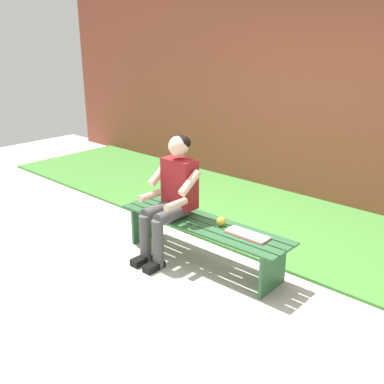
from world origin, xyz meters
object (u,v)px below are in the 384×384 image
at_px(person_seated, 171,193).
at_px(apple, 221,221).
at_px(bench_near, 202,231).
at_px(book_open, 247,235).

bearing_deg(person_seated, apple, -162.79).
bearing_deg(bench_near, apple, -162.46).
height_order(person_seated, book_open, person_seated).
bearing_deg(bench_near, book_open, -175.72).
xyz_separation_m(bench_near, book_open, (-0.50, -0.04, 0.10)).
bearing_deg(apple, person_seated, 17.21).
bearing_deg(book_open, apple, -4.85).
relative_size(apple, book_open, 0.22).
distance_m(person_seated, book_open, 0.87).
bearing_deg(book_open, bench_near, 3.08).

